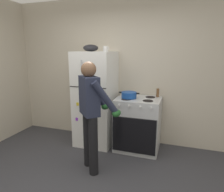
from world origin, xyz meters
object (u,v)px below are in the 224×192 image
person_cook (92,108)px  red_pot (129,95)px  mixing_bowl (91,48)px  coffee_mug (106,49)px  pepper_mill (158,93)px  stove_range (138,124)px  refrigerator (96,99)px

person_cook → red_pot: 0.88m
mixing_bowl → coffee_mug: bearing=10.8°
red_pot → coffee_mug: coffee_mug is taller
red_pot → pepper_mill: size_ratio=2.45×
stove_range → red_pot: (-0.16, -0.04, 0.53)m
coffee_mug → mixing_bowl: 0.27m
person_cook → mixing_bowl: 1.26m
mixing_bowl → stove_range: bearing=-0.7°
person_cook → coffee_mug: 1.24m
refrigerator → mixing_bowl: size_ratio=6.35×
red_pot → mixing_bowl: 1.08m
coffee_mug → pepper_mill: coffee_mug is taller
coffee_mug → mixing_bowl: mixing_bowl is taller
person_cook → pepper_mill: person_cook is taller
coffee_mug → pepper_mill: bearing=9.2°
coffee_mug → pepper_mill: (0.92, 0.15, -0.76)m
pepper_mill → mixing_bowl: (-1.19, -0.20, 0.77)m
stove_range → red_pot: bearing=-166.1°
refrigerator → person_cook: bearing=-70.6°
red_pot → mixing_bowl: mixing_bowl is taller
refrigerator → pepper_mill: size_ratio=11.76×
person_cook → pepper_mill: 1.33m
red_pot → mixing_bowl: size_ratio=1.32×
coffee_mug → refrigerator: bearing=-164.6°
red_pot → refrigerator: bearing=175.6°
stove_range → pepper_mill: (0.30, 0.21, 0.55)m
stove_range → mixing_bowl: size_ratio=3.46×
refrigerator → stove_range: 0.90m
refrigerator → red_pot: refrigerator is taller
stove_range → coffee_mug: (-0.62, 0.06, 1.31)m
red_pot → mixing_bowl: bearing=176.1°
refrigerator → stove_range: size_ratio=1.83×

